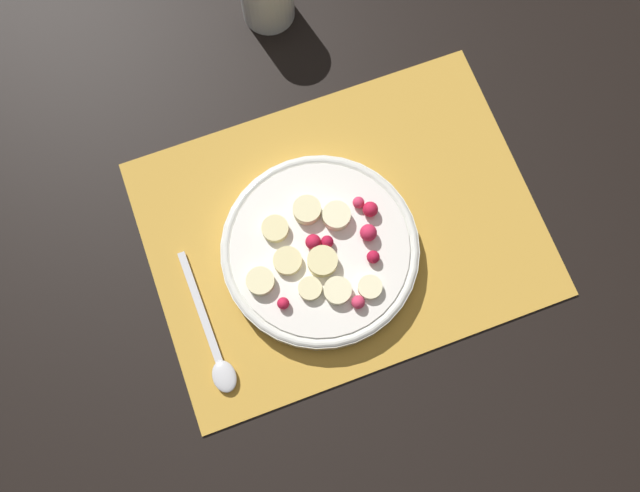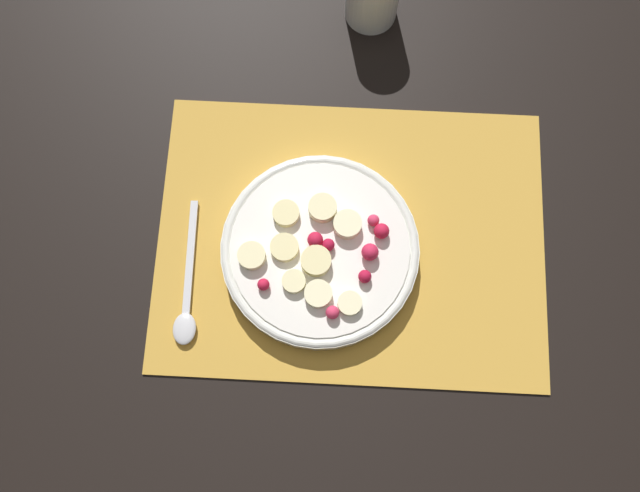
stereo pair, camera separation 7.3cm
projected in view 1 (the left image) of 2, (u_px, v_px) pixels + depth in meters
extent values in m
plane|color=black|center=(342.00, 228.00, 0.78)|extent=(3.00, 3.00, 0.00)
cube|color=gold|center=(342.00, 228.00, 0.77)|extent=(0.48, 0.35, 0.01)
cylinder|color=silver|center=(320.00, 250.00, 0.75)|extent=(0.24, 0.24, 0.02)
torus|color=silver|center=(320.00, 249.00, 0.74)|extent=(0.24, 0.24, 0.01)
cylinder|color=white|center=(320.00, 248.00, 0.74)|extent=(0.21, 0.21, 0.00)
cylinder|color=beige|center=(275.00, 229.00, 0.74)|extent=(0.05, 0.05, 0.01)
cylinder|color=beige|center=(322.00, 261.00, 0.73)|extent=(0.05, 0.05, 0.01)
cylinder|color=beige|center=(288.00, 261.00, 0.73)|extent=(0.04, 0.04, 0.01)
cylinder|color=#F4EAB7|center=(336.00, 216.00, 0.74)|extent=(0.05, 0.05, 0.01)
cylinder|color=beige|center=(260.00, 281.00, 0.72)|extent=(0.04, 0.04, 0.01)
cylinder|color=beige|center=(307.00, 210.00, 0.74)|extent=(0.04, 0.04, 0.01)
cylinder|color=#F4EAB7|center=(369.00, 288.00, 0.72)|extent=(0.04, 0.04, 0.01)
cylinder|color=beige|center=(310.00, 289.00, 0.72)|extent=(0.04, 0.04, 0.01)
cylinder|color=#F4EAB7|center=(338.00, 291.00, 0.72)|extent=(0.04, 0.04, 0.01)
sphere|color=#DB3356|center=(358.00, 302.00, 0.71)|extent=(0.02, 0.02, 0.02)
sphere|color=#B21433|center=(327.00, 242.00, 0.73)|extent=(0.02, 0.02, 0.02)
sphere|color=#D12347|center=(368.00, 233.00, 0.73)|extent=(0.02, 0.02, 0.02)
sphere|color=red|center=(313.00, 242.00, 0.73)|extent=(0.02, 0.02, 0.02)
sphere|color=red|center=(283.00, 303.00, 0.71)|extent=(0.01, 0.01, 0.01)
sphere|color=#B21433|center=(373.00, 257.00, 0.73)|extent=(0.02, 0.02, 0.02)
sphere|color=#DB3356|center=(358.00, 203.00, 0.74)|extent=(0.01, 0.01, 0.01)
sphere|color=red|center=(370.00, 210.00, 0.74)|extent=(0.02, 0.02, 0.02)
cube|color=silver|center=(200.00, 307.00, 0.74)|extent=(0.01, 0.14, 0.00)
ellipsoid|color=silver|center=(224.00, 376.00, 0.72)|extent=(0.03, 0.04, 0.01)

